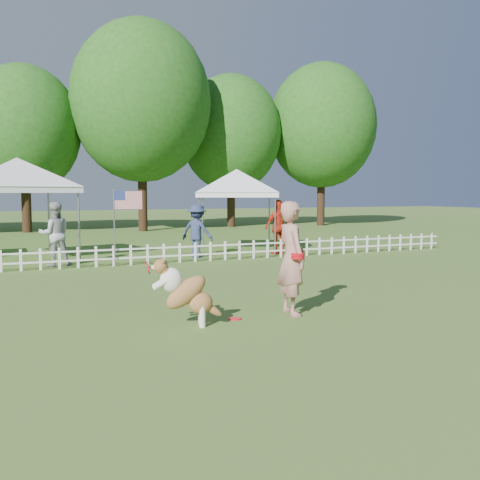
{
  "coord_description": "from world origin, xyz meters",
  "views": [
    {
      "loc": [
        -4.12,
        -8.57,
        2.11
      ],
      "look_at": [
        0.56,
        2.0,
        1.1
      ],
      "focal_mm": 40.0,
      "sensor_mm": 36.0,
      "label": 1
    }
  ],
  "objects_px": {
    "dog": "(187,292)",
    "spectator_c": "(279,227)",
    "handler": "(292,258)",
    "frisbee_on_turf": "(235,319)",
    "canopy_tent_left": "(18,210)",
    "canopy_tent_right": "(237,211)",
    "spectator_b": "(197,231)",
    "spectator_a": "(55,234)",
    "flag_pole": "(114,228)"
  },
  "relations": [
    {
      "from": "canopy_tent_left",
      "to": "spectator_a",
      "type": "distance_m",
      "value": 2.17
    },
    {
      "from": "flag_pole",
      "to": "spectator_c",
      "type": "xyz_separation_m",
      "value": [
        5.83,
        0.9,
        -0.16
      ]
    },
    {
      "from": "dog",
      "to": "spectator_b",
      "type": "xyz_separation_m",
      "value": [
        3.19,
        8.64,
        0.33
      ]
    },
    {
      "from": "canopy_tent_right",
      "to": "spectator_b",
      "type": "bearing_deg",
      "value": -124.13
    },
    {
      "from": "spectator_a",
      "to": "spectator_c",
      "type": "bearing_deg",
      "value": 177.31
    },
    {
      "from": "canopy_tent_left",
      "to": "canopy_tent_right",
      "type": "height_order",
      "value": "canopy_tent_left"
    },
    {
      "from": "dog",
      "to": "canopy_tent_right",
      "type": "xyz_separation_m",
      "value": [
        5.18,
        9.96,
        0.91
      ]
    },
    {
      "from": "spectator_b",
      "to": "flag_pole",
      "type": "bearing_deg",
      "value": 70.66
    },
    {
      "from": "flag_pole",
      "to": "spectator_a",
      "type": "xyz_separation_m",
      "value": [
        -1.56,
        0.86,
        -0.18
      ]
    },
    {
      "from": "handler",
      "to": "dog",
      "type": "xyz_separation_m",
      "value": [
        -1.93,
        -0.08,
        -0.44
      ]
    },
    {
      "from": "handler",
      "to": "canopy_tent_right",
      "type": "height_order",
      "value": "canopy_tent_right"
    },
    {
      "from": "handler",
      "to": "flag_pole",
      "type": "relative_size",
      "value": 0.89
    },
    {
      "from": "spectator_a",
      "to": "spectator_c",
      "type": "xyz_separation_m",
      "value": [
        7.39,
        0.04,
        0.02
      ]
    },
    {
      "from": "handler",
      "to": "canopy_tent_left",
      "type": "bearing_deg",
      "value": 26.53
    },
    {
      "from": "flag_pole",
      "to": "spectator_a",
      "type": "bearing_deg",
      "value": 157.9
    },
    {
      "from": "dog",
      "to": "canopy_tent_right",
      "type": "bearing_deg",
      "value": 77.07
    },
    {
      "from": "handler",
      "to": "spectator_a",
      "type": "xyz_separation_m",
      "value": [
        -3.22,
        8.28,
        -0.06
      ]
    },
    {
      "from": "spectator_c",
      "to": "canopy_tent_right",
      "type": "bearing_deg",
      "value": -66.8
    },
    {
      "from": "dog",
      "to": "spectator_c",
      "type": "height_order",
      "value": "spectator_c"
    },
    {
      "from": "flag_pole",
      "to": "handler",
      "type": "bearing_deg",
      "value": -70.87
    },
    {
      "from": "spectator_a",
      "to": "spectator_b",
      "type": "xyz_separation_m",
      "value": [
        4.47,
        0.28,
        -0.05
      ]
    },
    {
      "from": "frisbee_on_turf",
      "to": "dog",
      "type": "bearing_deg",
      "value": -171.46
    },
    {
      "from": "canopy_tent_left",
      "to": "dog",
      "type": "bearing_deg",
      "value": -91.96
    },
    {
      "from": "handler",
      "to": "canopy_tent_right",
      "type": "distance_m",
      "value": 10.41
    },
    {
      "from": "frisbee_on_turf",
      "to": "canopy_tent_right",
      "type": "relative_size",
      "value": 0.07
    },
    {
      "from": "canopy_tent_left",
      "to": "flag_pole",
      "type": "xyz_separation_m",
      "value": [
        2.47,
        -2.71,
        -0.46
      ]
    },
    {
      "from": "dog",
      "to": "flag_pole",
      "type": "xyz_separation_m",
      "value": [
        0.28,
        7.5,
        0.56
      ]
    },
    {
      "from": "dog",
      "to": "spectator_c",
      "type": "distance_m",
      "value": 10.39
    },
    {
      "from": "spectator_b",
      "to": "spectator_a",
      "type": "bearing_deg",
      "value": 52.89
    },
    {
      "from": "handler",
      "to": "frisbee_on_turf",
      "type": "relative_size",
      "value": 9.39
    },
    {
      "from": "flag_pole",
      "to": "spectator_a",
      "type": "distance_m",
      "value": 1.79
    },
    {
      "from": "canopy_tent_right",
      "to": "canopy_tent_left",
      "type": "bearing_deg",
      "value": -159.53
    },
    {
      "from": "dog",
      "to": "canopy_tent_left",
      "type": "relative_size",
      "value": 0.35
    },
    {
      "from": "frisbee_on_turf",
      "to": "flag_pole",
      "type": "xyz_separation_m",
      "value": [
        -0.61,
        7.37,
        1.1
      ]
    },
    {
      "from": "handler",
      "to": "spectator_a",
      "type": "bearing_deg",
      "value": 25.6
    },
    {
      "from": "canopy_tent_left",
      "to": "spectator_b",
      "type": "relative_size",
      "value": 1.79
    },
    {
      "from": "frisbee_on_turf",
      "to": "spectator_c",
      "type": "xyz_separation_m",
      "value": [
        5.22,
        8.27,
        0.94
      ]
    },
    {
      "from": "flag_pole",
      "to": "spectator_a",
      "type": "relative_size",
      "value": 1.19
    },
    {
      "from": "dog",
      "to": "frisbee_on_turf",
      "type": "bearing_deg",
      "value": 23.1
    },
    {
      "from": "frisbee_on_turf",
      "to": "flag_pole",
      "type": "bearing_deg",
      "value": 94.71
    },
    {
      "from": "canopy_tent_left",
      "to": "flag_pole",
      "type": "height_order",
      "value": "canopy_tent_left"
    },
    {
      "from": "dog",
      "to": "spectator_c",
      "type": "relative_size",
      "value": 0.58
    },
    {
      "from": "handler",
      "to": "spectator_b",
      "type": "relative_size",
      "value": 1.13
    },
    {
      "from": "frisbee_on_turf",
      "to": "spectator_a",
      "type": "bearing_deg",
      "value": 104.79
    },
    {
      "from": "spectator_a",
      "to": "flag_pole",
      "type": "bearing_deg",
      "value": 148.29
    },
    {
      "from": "canopy_tent_left",
      "to": "spectator_c",
      "type": "relative_size",
      "value": 1.66
    },
    {
      "from": "dog",
      "to": "canopy_tent_left",
      "type": "height_order",
      "value": "canopy_tent_left"
    },
    {
      "from": "frisbee_on_turf",
      "to": "spectator_c",
      "type": "height_order",
      "value": "spectator_c"
    },
    {
      "from": "spectator_b",
      "to": "dog",
      "type": "bearing_deg",
      "value": 119.02
    },
    {
      "from": "handler",
      "to": "spectator_a",
      "type": "height_order",
      "value": "handler"
    }
  ]
}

